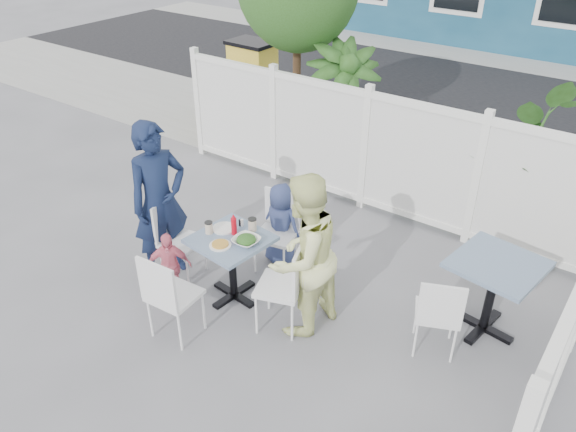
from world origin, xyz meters
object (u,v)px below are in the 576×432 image
Objects in this scene: utility_cabinet at (253,84)px; chair_back at (278,225)px; main_table at (231,252)px; chair_left at (175,233)px; man at (159,201)px; chair_right at (288,280)px; woman at (303,256)px; toddler at (169,266)px; spare_table at (495,278)px; chair_near at (168,292)px; boy at (281,225)px.

chair_back is (3.01, -3.31, -0.15)m from utility_cabinet.
chair_left reaches higher than main_table.
utility_cabinet is at bearing 40.49° from man.
main_table is 0.79× the size of chair_right.
chair_right reaches higher than main_table.
woman reaches higher than main_table.
chair_back is 1.26m from toddler.
chair_back is at bearing -172.27° from spare_table.
chair_left is 0.93× the size of chair_right.
chair_left is 1.50m from chair_right.
chair_right is at bearing -45.99° from utility_cabinet.
utility_cabinet is 1.51× the size of chair_left.
chair_near is 0.53× the size of man.
chair_right is at bearing 119.87° from chair_back.
chair_near is (-0.11, -1.55, 0.02)m from chair_back.
utility_cabinet is 4.42m from boy.
chair_right is at bearing 79.05° from chair_left.
chair_back is at bearing -45.88° from utility_cabinet.
spare_table is 0.95× the size of chair_back.
main_table is 2.54m from spare_table.
woman is at bearing -146.37° from spare_table.
main_table is 0.89× the size of spare_table.
utility_cabinet is 5.07m from toddler.
main_table is at bearing -77.68° from woman.
chair_right is 1.31m from toddler.
spare_table is 1.92m from chair_right.
boy reaches higher than chair_left.
chair_right is 1.10m from boy.
utility_cabinet is 0.77× the size of man.
toddler is at bearing 86.09° from chair_right.
chair_right is (3.70, -4.08, -0.12)m from utility_cabinet.
chair_right is 0.59× the size of woman.
woman is 1.49m from toddler.
chair_left is 0.55× the size of woman.
main_table is 0.87m from woman.
chair_right is 0.98× the size of boy.
chair_near is 1.29m from woman.
utility_cabinet reaches higher than boy.
spare_table is at bearing -74.90° from chair_right.
spare_table is 1.79m from woman.
utility_cabinet is 5.02m from main_table.
boy is at bearing -91.69° from chair_back.
man is at bearing 44.13° from boy.
chair_back is at bearing -122.66° from woman.
chair_right is at bearing -74.55° from man.
boy is at bearing -173.97° from spare_table.
woman is 1.67× the size of boy.
utility_cabinet reaches higher than toddler.
chair_near is at bearing -142.05° from spare_table.
spare_table is 2.30m from boy.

